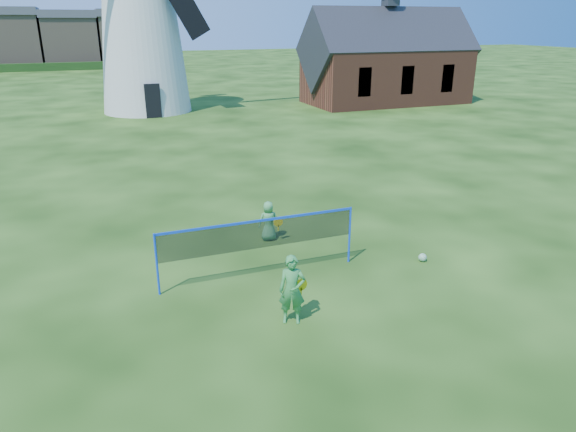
{
  "coord_description": "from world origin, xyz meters",
  "views": [
    {
      "loc": [
        -4.24,
        -10.95,
        6.06
      ],
      "look_at": [
        0.2,
        0.5,
        1.5
      ],
      "focal_mm": 32.76,
      "sensor_mm": 36.0,
      "label": 1
    }
  ],
  "objects_px": {
    "badminton_net": "(259,235)",
    "play_ball": "(423,257)",
    "chapel": "(387,63)",
    "windmill": "(140,16)",
    "player_girl": "(292,290)",
    "player_boy": "(269,221)"
  },
  "relations": [
    {
      "from": "windmill",
      "to": "player_boy",
      "type": "relative_size",
      "value": 15.89
    },
    {
      "from": "windmill",
      "to": "chapel",
      "type": "distance_m",
      "value": 18.46
    },
    {
      "from": "windmill",
      "to": "player_boy",
      "type": "distance_m",
      "value": 26.07
    },
    {
      "from": "badminton_net",
      "to": "play_ball",
      "type": "relative_size",
      "value": 22.95
    },
    {
      "from": "chapel",
      "to": "play_ball",
      "type": "height_order",
      "value": "chapel"
    },
    {
      "from": "chapel",
      "to": "player_girl",
      "type": "bearing_deg",
      "value": -124.33
    },
    {
      "from": "chapel",
      "to": "badminton_net",
      "type": "distance_m",
      "value": 31.46
    },
    {
      "from": "badminton_net",
      "to": "player_boy",
      "type": "height_order",
      "value": "badminton_net"
    },
    {
      "from": "badminton_net",
      "to": "player_boy",
      "type": "xyz_separation_m",
      "value": [
        1.01,
        2.21,
        -0.55
      ]
    },
    {
      "from": "windmill",
      "to": "player_boy",
      "type": "bearing_deg",
      "value": -89.4
    },
    {
      "from": "player_boy",
      "to": "play_ball",
      "type": "distance_m",
      "value": 4.47
    },
    {
      "from": "windmill",
      "to": "chapel",
      "type": "relative_size",
      "value": 1.46
    },
    {
      "from": "windmill",
      "to": "play_ball",
      "type": "xyz_separation_m",
      "value": [
        3.63,
        -28.33,
        -6.29
      ]
    },
    {
      "from": "badminton_net",
      "to": "player_girl",
      "type": "xyz_separation_m",
      "value": [
        -0.02,
        -2.24,
        -0.37
      ]
    },
    {
      "from": "badminton_net",
      "to": "play_ball",
      "type": "xyz_separation_m",
      "value": [
        4.37,
        -0.7,
        -1.03
      ]
    },
    {
      "from": "windmill",
      "to": "play_ball",
      "type": "height_order",
      "value": "windmill"
    },
    {
      "from": "player_girl",
      "to": "play_ball",
      "type": "bearing_deg",
      "value": 42.18
    },
    {
      "from": "play_ball",
      "to": "windmill",
      "type": "bearing_deg",
      "value": 97.29
    },
    {
      "from": "player_boy",
      "to": "windmill",
      "type": "bearing_deg",
      "value": -79.77
    },
    {
      "from": "chapel",
      "to": "player_boy",
      "type": "relative_size",
      "value": 10.85
    },
    {
      "from": "badminton_net",
      "to": "play_ball",
      "type": "distance_m",
      "value": 4.54
    },
    {
      "from": "chapel",
      "to": "player_boy",
      "type": "height_order",
      "value": "chapel"
    }
  ]
}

